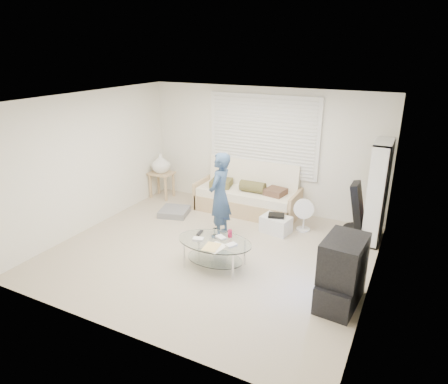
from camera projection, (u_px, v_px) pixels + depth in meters
The scene contains 13 objects.
ground at pixel (211, 252), 6.67m from camera, with size 5.00×5.00×0.00m, color tan.
room_shell at pixel (224, 151), 6.51m from camera, with size 5.02×4.52×2.51m.
window_blinds at pixel (263, 136), 7.98m from camera, with size 2.32×0.08×1.62m.
futon_sofa at pixel (248, 196), 8.19m from camera, with size 2.11×0.85×1.03m.
grey_floor_pillow at pixel (174, 212), 8.12m from camera, with size 0.55×0.55×0.12m, color slate.
side_table at pixel (161, 165), 8.84m from camera, with size 0.51×0.41×1.02m.
bookshelf at pixel (377, 192), 6.79m from camera, with size 0.28×0.75×1.79m.
guitar_case at pixel (357, 217), 6.86m from camera, with size 0.40×0.39×1.06m.
floor_fan at pixel (304, 212), 7.34m from camera, with size 0.39×0.25×0.62m.
storage_bin at pixel (276, 224), 7.32m from camera, with size 0.57×0.44×0.36m.
tv_unit at pixel (342, 273), 5.20m from camera, with size 0.54×0.91×0.95m.
coffee_table at pixel (215, 246), 6.12m from camera, with size 1.21×0.79×0.56m.
standing_person at pixel (220, 196), 6.97m from camera, with size 0.57×0.37×1.55m, color #2F4C6D.
Camera 1 is at (2.86, -5.19, 3.24)m, focal length 32.00 mm.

